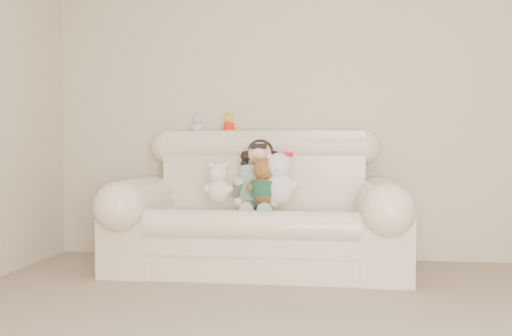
{
  "coord_description": "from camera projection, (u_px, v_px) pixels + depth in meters",
  "views": [
    {
      "loc": [
        -0.01,
        -1.92,
        0.88
      ],
      "look_at": [
        -0.51,
        1.9,
        0.75
      ],
      "focal_mm": 38.3,
      "sensor_mm": 36.0,
      "label": 1
    }
  ],
  "objects": [
    {
      "name": "wall_back",
      "position": [
        328.0,
        97.0,
        4.37
      ],
      "size": [
        4.5,
        0.0,
        4.5
      ],
      "primitive_type": "plane",
      "rotation": [
        1.57,
        0.0,
        0.0
      ],
      "color": "beige",
      "rests_on": "ground"
    },
    {
      "name": "sofa",
      "position": [
        258.0,
        200.0,
        3.96
      ],
      "size": [
        2.1,
        0.95,
        1.03
      ],
      "primitive_type": null,
      "color": "#FFEDCD",
      "rests_on": "floor"
    },
    {
      "name": "seated_child",
      "position": [
        260.0,
        175.0,
        4.03
      ],
      "size": [
        0.38,
        0.44,
        0.55
      ],
      "primitive_type": null,
      "rotation": [
        0.0,
        0.0,
        -0.14
      ],
      "color": "#387C4F",
      "rests_on": "sofa"
    },
    {
      "name": "brown_teddy",
      "position": [
        265.0,
        176.0,
        3.83
      ],
      "size": [
        0.25,
        0.2,
        0.39
      ],
      "primitive_type": null,
      "rotation": [
        0.0,
        0.0,
        -0.02
      ],
      "color": "brown",
      "rests_on": "sofa"
    },
    {
      "name": "white_cat",
      "position": [
        279.0,
        173.0,
        3.81
      ],
      "size": [
        0.33,
        0.28,
        0.44
      ],
      "primitive_type": null,
      "rotation": [
        0.0,
        0.0,
        -0.28
      ],
      "color": "white",
      "rests_on": "sofa"
    },
    {
      "name": "cream_teddy",
      "position": [
        218.0,
        179.0,
        3.88
      ],
      "size": [
        0.27,
        0.24,
        0.34
      ],
      "primitive_type": null,
      "rotation": [
        0.0,
        0.0,
        -0.4
      ],
      "color": "white",
      "rests_on": "sofa"
    },
    {
      "name": "yellow_mini_bear",
      "position": [
        229.0,
        121.0,
        4.32
      ],
      "size": [
        0.13,
        0.11,
        0.19
      ],
      "primitive_type": null,
      "rotation": [
        0.0,
        0.0,
        -0.11
      ],
      "color": "#FFF235",
      "rests_on": "sofa"
    },
    {
      "name": "grey_mini_plush",
      "position": [
        198.0,
        122.0,
        4.35
      ],
      "size": [
        0.12,
        0.1,
        0.18
      ],
      "primitive_type": null,
      "rotation": [
        0.0,
        0.0,
        0.14
      ],
      "color": "silver",
      "rests_on": "sofa"
    }
  ]
}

